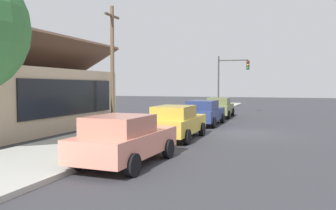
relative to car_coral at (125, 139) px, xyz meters
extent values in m
plane|color=#38383D|center=(8.72, -2.61, -0.81)|extent=(120.00, 120.00, 0.00)
cube|color=#B2AFA8|center=(8.72, 2.99, -0.73)|extent=(60.00, 4.20, 0.16)
cube|color=#EA8C75|center=(0.10, 0.00, -0.13)|extent=(4.40, 2.05, 0.70)
cube|color=tan|center=(-0.33, 0.02, 0.50)|extent=(2.15, 1.73, 0.56)
cylinder|color=black|center=(1.49, 0.86, -0.48)|extent=(0.67, 0.25, 0.66)
cylinder|color=black|center=(1.40, -0.99, -0.48)|extent=(0.67, 0.25, 0.66)
cylinder|color=black|center=(-1.19, 0.98, -0.48)|extent=(0.67, 0.25, 0.66)
cylinder|color=black|center=(-1.28, -0.87, -0.48)|extent=(0.67, 0.25, 0.66)
cube|color=gold|center=(5.68, 0.03, -0.13)|extent=(4.54, 1.78, 0.70)
cube|color=gold|center=(5.22, 0.03, 0.50)|extent=(2.18, 1.57, 0.56)
cylinder|color=black|center=(7.08, 0.92, -0.48)|extent=(0.66, 0.22, 0.66)
cylinder|color=black|center=(7.08, -0.86, -0.48)|extent=(0.66, 0.22, 0.66)
cylinder|color=black|center=(4.27, 0.92, -0.48)|extent=(0.66, 0.22, 0.66)
cylinder|color=black|center=(4.27, -0.86, -0.48)|extent=(0.66, 0.22, 0.66)
cube|color=navy|center=(11.83, 0.12, -0.13)|extent=(4.75, 1.86, 0.70)
cube|color=navy|center=(11.35, 0.12, 0.50)|extent=(2.28, 1.63, 0.56)
cylinder|color=black|center=(13.30, 1.03, -0.48)|extent=(0.66, 0.22, 0.66)
cylinder|color=black|center=(13.29, -0.81, -0.48)|extent=(0.66, 0.22, 0.66)
cylinder|color=black|center=(10.36, 1.04, -0.48)|extent=(0.66, 0.22, 0.66)
cylinder|color=black|center=(10.36, -0.80, -0.48)|extent=(0.66, 0.22, 0.66)
cube|color=olive|center=(17.51, 0.15, -0.13)|extent=(4.76, 1.94, 0.70)
cube|color=#61683C|center=(17.04, 0.14, 0.50)|extent=(2.31, 1.63, 0.56)
cylinder|color=black|center=(18.93, 1.09, -0.48)|extent=(0.67, 0.25, 0.66)
cylinder|color=black|center=(19.00, -0.67, -0.48)|extent=(0.67, 0.25, 0.66)
cylinder|color=black|center=(16.02, 0.98, -0.48)|extent=(0.67, 0.25, 0.66)
cylinder|color=black|center=(16.09, -0.78, -0.48)|extent=(0.67, 0.25, 0.66)
cube|color=#CCB293|center=(6.41, 9.39, 0.90)|extent=(10.33, 6.15, 3.42)
cube|color=black|center=(6.41, 6.27, 1.07)|extent=(8.26, 0.08, 1.92)
cube|color=brown|center=(6.41, 7.85, 3.43)|extent=(10.93, 3.37, 1.89)
cube|color=brown|center=(6.41, 10.92, 3.43)|extent=(10.93, 3.37, 1.89)
cylinder|color=#383833|center=(21.39, 0.99, 1.79)|extent=(0.14, 0.14, 5.20)
cylinder|color=#383833|center=(21.39, -0.31, 3.99)|extent=(0.10, 2.60, 0.10)
cube|color=black|center=(21.39, -1.61, 3.54)|extent=(0.28, 0.24, 0.80)
sphere|color=red|center=(21.24, -1.61, 3.80)|extent=(0.16, 0.16, 0.16)
sphere|color=yellow|center=(21.24, -1.61, 3.54)|extent=(0.16, 0.16, 0.16)
sphere|color=green|center=(21.24, -1.61, 3.28)|extent=(0.16, 0.16, 0.16)
cylinder|color=brown|center=(9.78, 5.59, 2.94)|extent=(0.24, 0.24, 7.50)
cube|color=brown|center=(9.78, 5.59, 6.09)|extent=(1.80, 0.12, 0.12)
cylinder|color=red|center=(13.89, 1.59, -0.38)|extent=(0.22, 0.22, 0.55)
sphere|color=red|center=(13.89, 1.59, -0.03)|extent=(0.18, 0.18, 0.18)
camera|label=1|loc=(-9.88, -4.82, 1.69)|focal=37.05mm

